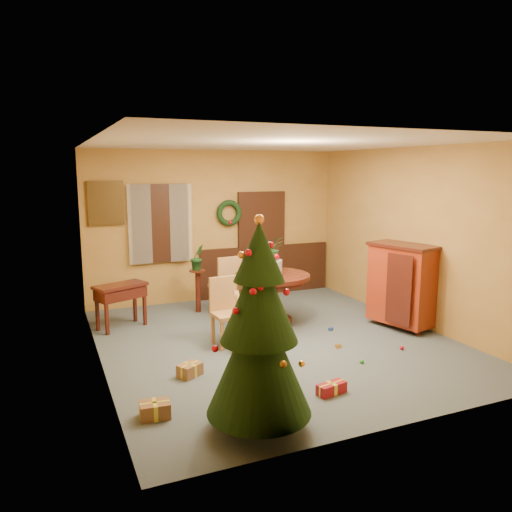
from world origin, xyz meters
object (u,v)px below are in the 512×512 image
christmas_tree (259,331)px  writing_desk (121,295)px  dining_table (272,289)px  chair_near (226,309)px  sideboard (402,283)px

christmas_tree → writing_desk: size_ratio=2.35×
dining_table → chair_near: (-1.01, -0.57, -0.06)m
sideboard → christmas_tree: bearing=-148.6°
chair_near → christmas_tree: bearing=-102.5°
christmas_tree → writing_desk: (-0.77, 3.82, -0.47)m
christmas_tree → writing_desk: 3.92m
christmas_tree → chair_near: bearing=77.5°
chair_near → dining_table: bearing=29.5°
dining_table → christmas_tree: christmas_tree is taller
dining_table → writing_desk: 2.45m
christmas_tree → sideboard: size_ratio=1.56×
christmas_tree → writing_desk: christmas_tree is taller
chair_near → writing_desk: 1.89m
christmas_tree → sideboard: bearing=31.4°
chair_near → writing_desk: size_ratio=1.09×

